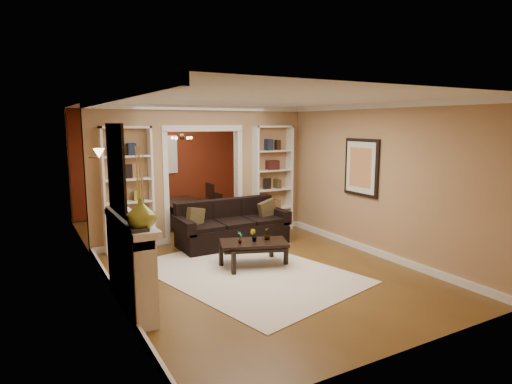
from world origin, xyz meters
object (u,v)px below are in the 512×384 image
bookshelf_left (128,190)px  dining_table (184,213)px  coffee_table (254,254)px  fireplace (132,263)px  sofa (232,223)px  bookshelf_right (272,179)px

bookshelf_left → dining_table: size_ratio=1.46×
coffee_table → fireplace: size_ratio=0.64×
dining_table → coffee_table: bearing=-179.9°
coffee_table → sofa: bearing=99.8°
bookshelf_right → fireplace: bookshelf_right is taller
bookshelf_left → dining_table: (1.59, 1.50, -0.87)m
fireplace → bookshelf_left: bearing=78.0°
fireplace → dining_table: (2.13, 4.03, -0.30)m
bookshelf_right → coffee_table: bearing=-128.6°
coffee_table → bookshelf_left: bookshelf_left is taller
sofa → coffee_table: size_ratio=1.99×
coffee_table → bookshelf_left: (-1.59, 1.89, 0.94)m
sofa → bookshelf_left: bearing=162.5°
coffee_table → bookshelf_left: 2.65m
dining_table → fireplace: bearing=152.1°
sofa → dining_table: (-0.25, 2.08, -0.15)m
bookshelf_right → fireplace: size_ratio=1.35×
fireplace → bookshelf_right: bearing=34.8°
sofa → bookshelf_right: (1.26, 0.58, 0.72)m
coffee_table → fireplace: (-2.13, -0.64, 0.37)m
bookshelf_left → fireplace: size_ratio=1.35×
sofa → fireplace: (-2.38, -1.95, 0.15)m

